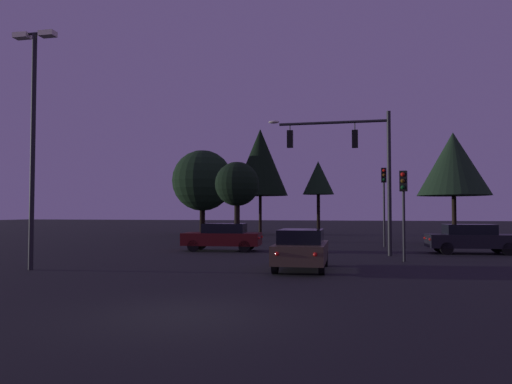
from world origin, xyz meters
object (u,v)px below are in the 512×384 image
tree_behind_sign (203,181)px  tree_right_cluster (453,164)px  traffic_light_corner_right (403,197)px  parking_lot_lamp_post (33,121)px  tree_left_far (260,162)px  car_nearside_lane (301,249)px  car_crossing_right (223,237)px  tree_center_horizon (237,184)px  traffic_signal_mast_arm (354,156)px  tree_lot_edge (318,178)px  traffic_light_corner_left (384,191)px  car_crossing_left (471,238)px

tree_behind_sign → tree_right_cluster: 22.65m
traffic_light_corner_right → tree_right_cluster: tree_right_cluster is taller
parking_lot_lamp_post → tree_left_far: bearing=83.8°
car_nearside_lane → car_crossing_right: bearing=123.4°
tree_left_far → tree_center_horizon: size_ratio=1.73×
traffic_signal_mast_arm → tree_center_horizon: size_ratio=1.24×
parking_lot_lamp_post → tree_lot_edge: 31.67m
traffic_light_corner_left → car_nearside_lane: bearing=-106.6°
parking_lot_lamp_post → tree_lot_edge: parking_lot_lamp_post is taller
traffic_signal_mast_arm → tree_center_horizon: (-8.38, 9.64, -0.80)m
traffic_light_corner_right → tree_left_far: bearing=114.8°
tree_left_far → tree_center_horizon: bearing=-88.2°
car_crossing_left → traffic_light_corner_left: bearing=136.3°
traffic_light_corner_right → car_crossing_right: (-9.26, 4.10, -2.03)m
tree_behind_sign → tree_center_horizon: bearing=-58.9°
tree_behind_sign → tree_left_far: (5.18, 1.75, 1.80)m
tree_right_cluster → car_crossing_left: bearing=-93.9°
car_nearside_lane → tree_left_far: size_ratio=0.41×
tree_center_horizon → tree_lot_edge: bearing=67.5°
tree_behind_sign → tree_right_cluster: bearing=-26.4°
tree_center_horizon → tree_lot_edge: (5.05, 12.19, 1.20)m
traffic_signal_mast_arm → tree_right_cluster: (6.38, 8.73, 0.33)m
car_crossing_left → tree_right_cluster: bearing=86.1°
car_crossing_right → tree_right_cluster: (13.56, 7.52, 4.49)m
tree_left_far → tree_center_horizon: (0.35, -10.91, -2.72)m
traffic_light_corner_left → car_crossing_left: (4.13, -3.94, -2.63)m
traffic_light_corner_left → tree_lot_edge: (-5.12, 15.86, 1.93)m
traffic_signal_mast_arm → parking_lot_lamp_post: size_ratio=0.80×
traffic_light_corner_left → tree_right_cluster: tree_right_cluster is taller
car_nearside_lane → car_crossing_left: (7.90, 8.71, 0.00)m
parking_lot_lamp_post → tree_center_horizon: bearing=79.0°
traffic_light_corner_left → tree_left_far: size_ratio=0.48×
tree_behind_sign → traffic_light_corner_right: bearing=-53.6°
car_nearside_lane → tree_left_far: 28.71m
car_nearside_lane → car_crossing_right: size_ratio=0.93×
traffic_light_corner_right → parking_lot_lamp_post: 15.40m
car_crossing_left → car_crossing_right: bearing=-176.4°
tree_behind_sign → traffic_signal_mast_arm: bearing=-53.5°
car_crossing_right → parking_lot_lamp_post: (-4.74, -9.86, 4.82)m
tree_left_far → tree_right_cluster: bearing=-38.1°
tree_left_far → car_nearside_lane: bearing=-76.1°
car_nearside_lane → tree_left_far: bearing=103.9°
tree_left_far → tree_right_cluster: 19.25m
tree_behind_sign → parking_lot_lamp_post: bearing=-85.9°
traffic_light_corner_left → car_crossing_left: traffic_light_corner_left is taller
traffic_light_corner_left → tree_lot_edge: size_ratio=0.70×
car_nearside_lane → parking_lot_lamp_post: size_ratio=0.45×
tree_behind_sign → tree_left_far: bearing=18.7°
traffic_signal_mast_arm → car_crossing_right: size_ratio=1.63×
tree_left_far → tree_behind_sign: bearing=-161.3°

